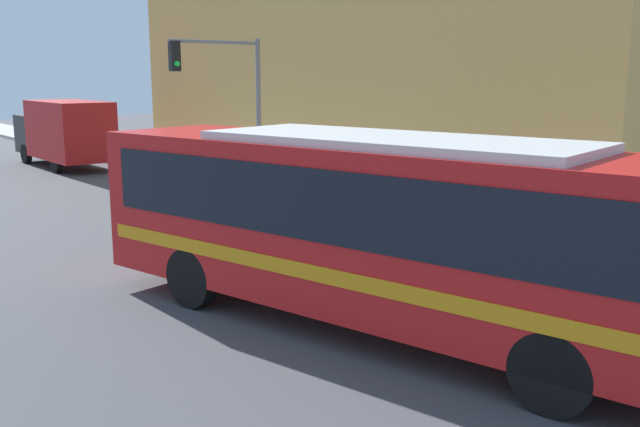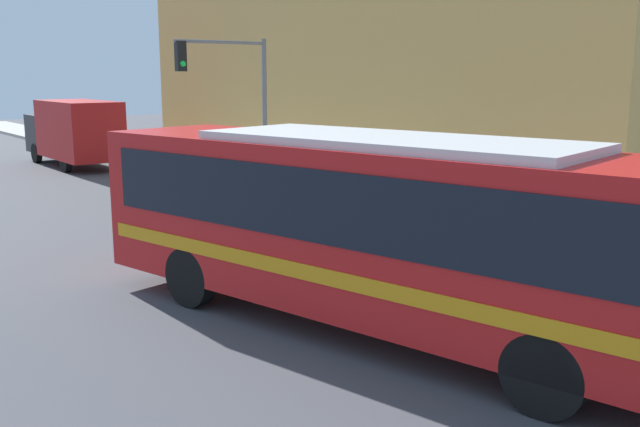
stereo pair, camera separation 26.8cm
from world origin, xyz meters
The scene contains 8 objects.
ground_plane centered at (0.00, 0.00, 0.00)m, with size 120.00×120.00×0.00m, color #47474C.
sidewalk centered at (5.97, 20.00, 0.09)m, with size 2.94×70.00×0.18m.
building_facade centered at (10.44, 13.05, 5.73)m, with size 6.00×24.09×11.46m.
city_bus centered at (-0.53, 0.27, 1.80)m, with size 4.76×11.20×3.09m.
delivery_truck centered at (2.58, 23.69, 1.58)m, with size 2.23×6.87×2.88m.
fire_hydrant centered at (5.10, 5.10, 0.58)m, with size 0.22×0.30×0.80m.
traffic_light_pole centered at (4.09, 12.52, 3.60)m, with size 3.28×0.35×4.95m.
pedestrian_near_corner centered at (6.26, 5.76, 1.05)m, with size 0.34×0.34×1.71m.
Camera 2 is at (-7.80, -7.53, 4.01)m, focal length 40.00 mm.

